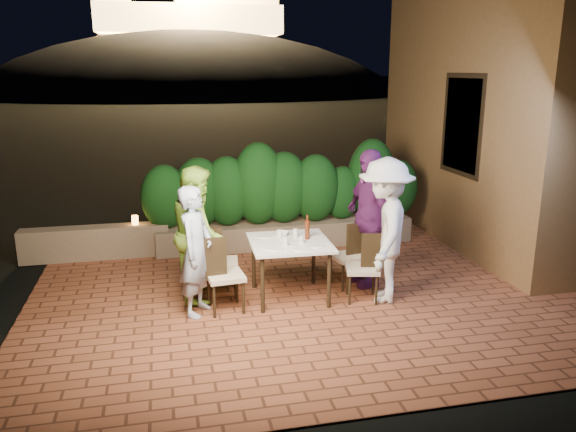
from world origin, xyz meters
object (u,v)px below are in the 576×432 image
object	(u,v)px
chair_left_back	(221,261)
chair_right_front	(362,267)
dining_table	(290,269)
diner_blue	(196,251)
beer_bottle	(307,227)
diner_purple	(369,218)
diner_green	(199,233)
bowl	(282,234)
chair_left_front	(225,274)
parapet_lamp	(135,220)
diner_white	(385,231)
chair_right_back	(348,255)

from	to	relation	value
chair_left_back	chair_right_front	world-z (taller)	chair_left_back
dining_table	diner_blue	distance (m)	1.26
beer_bottle	diner_purple	bearing A→B (deg)	13.54
diner_blue	diner_green	bearing A→B (deg)	18.25
chair_left_back	diner_blue	distance (m)	0.70
chair_left_back	diner_blue	size ratio (longest dim) A/B	0.58
beer_bottle	chair_right_front	bearing A→B (deg)	-26.71
dining_table	diner_green	xyz separation A→B (m)	(-1.10, 0.29, 0.47)
chair_right_front	diner_blue	distance (m)	2.07
dining_table	bowl	bearing A→B (deg)	99.68
dining_table	chair_left_front	distance (m)	0.87
diner_blue	chair_right_front	bearing A→B (deg)	-65.52
dining_table	chair_left_front	world-z (taller)	chair_left_front
bowl	chair_right_front	distance (m)	1.12
chair_right_front	diner_green	xyz separation A→B (m)	(-1.97, 0.56, 0.41)
dining_table	diner_purple	distance (m)	1.29
parapet_lamp	diner_white	bearing A→B (deg)	-38.44
diner_purple	diner_white	bearing A→B (deg)	-8.66
parapet_lamp	diner_purple	bearing A→B (deg)	-31.32
chair_left_front	chair_left_back	size ratio (longest dim) A/B	1.03
beer_bottle	chair_right_front	world-z (taller)	beer_bottle
dining_table	diner_purple	bearing A→B (deg)	12.89
bowl	diner_purple	distance (m)	1.19
chair_left_front	chair_right_back	size ratio (longest dim) A/B	1.08
chair_left_front	chair_left_back	bearing A→B (deg)	83.55
diner_green	diner_purple	xyz separation A→B (m)	(2.24, -0.03, 0.07)
chair_left_front	chair_right_front	distance (m)	1.71
chair_left_front	diner_blue	world-z (taller)	diner_blue
chair_right_front	chair_right_back	bearing A→B (deg)	-73.84
diner_blue	diner_white	distance (m)	2.31
chair_left_back	chair_left_front	bearing A→B (deg)	-84.66
chair_left_back	chair_right_back	bearing A→B (deg)	3.93
chair_left_front	chair_left_back	distance (m)	0.51
chair_right_front	chair_right_back	xyz separation A→B (m)	(-0.02, 0.50, -0.01)
chair_left_front	diner_green	xyz separation A→B (m)	(-0.26, 0.51, 0.39)
bowl	diner_white	distance (m)	1.32
diner_blue	diner_white	xyz separation A→B (m)	(2.31, -0.09, 0.13)
diner_green	diner_white	distance (m)	2.32
diner_blue	diner_green	distance (m)	0.52
dining_table	chair_right_back	distance (m)	0.88
chair_left_front	diner_green	bearing A→B (deg)	111.80
bowl	chair_left_back	size ratio (longest dim) A/B	0.21
bowl	diner_green	distance (m)	1.06
bowl	diner_green	size ratio (longest dim) A/B	0.11
diner_blue	dining_table	bearing A→B (deg)	-53.29
chair_left_front	diner_purple	xyz separation A→B (m)	(1.98, 0.48, 0.46)
beer_bottle	diner_purple	xyz separation A→B (m)	(0.90, 0.22, 0.01)
dining_table	chair_left_front	xyz separation A→B (m)	(-0.84, -0.22, 0.09)
bowl	chair_right_back	size ratio (longest dim) A/B	0.22
diner_green	diner_white	xyz separation A→B (m)	(2.24, -0.60, 0.06)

